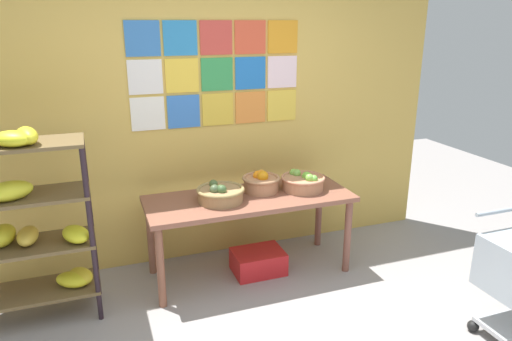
{
  "coord_description": "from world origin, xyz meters",
  "views": [
    {
      "loc": [
        -1.02,
        -2.05,
        2.06
      ],
      "look_at": [
        0.15,
        1.18,
        0.97
      ],
      "focal_mm": 32.83,
      "sensor_mm": 36.0,
      "label": 1
    }
  ],
  "objects_px": {
    "display_table": "(249,206)",
    "produce_crate_under_table": "(258,262)",
    "fruit_basket_centre": "(261,182)",
    "fruit_basket_right": "(303,182)",
    "fruit_basket_back_right": "(220,193)",
    "banana_shelf_unit": "(22,214)"
  },
  "relations": [
    {
      "from": "display_table",
      "to": "produce_crate_under_table",
      "type": "distance_m",
      "value": 0.52
    },
    {
      "from": "banana_shelf_unit",
      "to": "fruit_basket_right",
      "type": "distance_m",
      "value": 2.16
    },
    {
      "from": "fruit_basket_centre",
      "to": "display_table",
      "type": "bearing_deg",
      "value": -147.27
    },
    {
      "from": "banana_shelf_unit",
      "to": "display_table",
      "type": "relative_size",
      "value": 0.85
    },
    {
      "from": "produce_crate_under_table",
      "to": "fruit_basket_back_right",
      "type": "bearing_deg",
      "value": 179.54
    },
    {
      "from": "display_table",
      "to": "fruit_basket_centre",
      "type": "distance_m",
      "value": 0.23
    },
    {
      "from": "banana_shelf_unit",
      "to": "produce_crate_under_table",
      "type": "xyz_separation_m",
      "value": [
        1.74,
        0.09,
        -0.73
      ]
    },
    {
      "from": "display_table",
      "to": "fruit_basket_back_right",
      "type": "distance_m",
      "value": 0.3
    },
    {
      "from": "fruit_basket_back_right",
      "to": "fruit_basket_centre",
      "type": "distance_m",
      "value": 0.41
    },
    {
      "from": "display_table",
      "to": "fruit_basket_right",
      "type": "distance_m",
      "value": 0.51
    },
    {
      "from": "fruit_basket_back_right",
      "to": "fruit_basket_right",
      "type": "relative_size",
      "value": 1.02
    },
    {
      "from": "fruit_basket_right",
      "to": "banana_shelf_unit",
      "type": "bearing_deg",
      "value": -176.51
    },
    {
      "from": "banana_shelf_unit",
      "to": "fruit_basket_centre",
      "type": "relative_size",
      "value": 4.49
    },
    {
      "from": "fruit_basket_right",
      "to": "produce_crate_under_table",
      "type": "bearing_deg",
      "value": -174.76
    },
    {
      "from": "display_table",
      "to": "fruit_basket_centre",
      "type": "xyz_separation_m",
      "value": [
        0.14,
        0.09,
        0.17
      ]
    },
    {
      "from": "display_table",
      "to": "fruit_basket_back_right",
      "type": "height_order",
      "value": "fruit_basket_back_right"
    },
    {
      "from": "fruit_basket_centre",
      "to": "produce_crate_under_table",
      "type": "relative_size",
      "value": 0.75
    },
    {
      "from": "banana_shelf_unit",
      "to": "display_table",
      "type": "bearing_deg",
      "value": 4.22
    },
    {
      "from": "fruit_basket_centre",
      "to": "produce_crate_under_table",
      "type": "bearing_deg",
      "value": -120.23
    },
    {
      "from": "banana_shelf_unit",
      "to": "fruit_basket_right",
      "type": "relative_size",
      "value": 3.83
    },
    {
      "from": "display_table",
      "to": "produce_crate_under_table",
      "type": "xyz_separation_m",
      "value": [
        0.07,
        -0.03,
        -0.52
      ]
    },
    {
      "from": "fruit_basket_right",
      "to": "produce_crate_under_table",
      "type": "distance_m",
      "value": 0.79
    }
  ]
}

